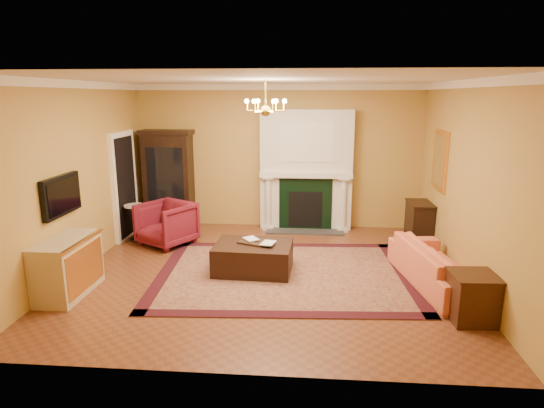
# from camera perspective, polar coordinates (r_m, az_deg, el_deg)

# --- Properties ---
(floor) EXTENTS (6.00, 5.50, 0.02)m
(floor) POSITION_cam_1_polar(r_m,az_deg,el_deg) (7.39, -0.75, -8.67)
(floor) COLOR brown
(floor) RESTS_ON ground
(ceiling) EXTENTS (6.00, 5.50, 0.02)m
(ceiling) POSITION_cam_1_polar(r_m,az_deg,el_deg) (6.84, -0.83, 15.46)
(ceiling) COLOR silver
(ceiling) RESTS_ON wall_back
(wall_back) EXTENTS (6.00, 0.02, 3.00)m
(wall_back) POSITION_cam_1_polar(r_m,az_deg,el_deg) (9.68, 0.76, 5.91)
(wall_back) COLOR #BA8343
(wall_back) RESTS_ON floor
(wall_front) EXTENTS (6.00, 0.02, 3.00)m
(wall_front) POSITION_cam_1_polar(r_m,az_deg,el_deg) (4.29, -4.25, -3.81)
(wall_front) COLOR #BA8343
(wall_front) RESTS_ON floor
(wall_left) EXTENTS (0.02, 5.50, 3.00)m
(wall_left) POSITION_cam_1_polar(r_m,az_deg,el_deg) (7.83, -23.31, 3.02)
(wall_left) COLOR #BA8343
(wall_left) RESTS_ON floor
(wall_right) EXTENTS (0.02, 5.50, 3.00)m
(wall_right) POSITION_cam_1_polar(r_m,az_deg,el_deg) (7.32, 23.40, 2.34)
(wall_right) COLOR #BA8343
(wall_right) RESTS_ON floor
(fireplace) EXTENTS (1.90, 0.70, 2.50)m
(fireplace) POSITION_cam_1_polar(r_m,az_deg,el_deg) (9.51, 4.29, 3.89)
(fireplace) COLOR silver
(fireplace) RESTS_ON wall_back
(crown_molding) EXTENTS (6.00, 5.50, 0.12)m
(crown_molding) POSITION_cam_1_polar(r_m,az_deg,el_deg) (7.80, -0.14, 14.70)
(crown_molding) COLOR white
(crown_molding) RESTS_ON ceiling
(doorway) EXTENTS (0.08, 1.05, 2.10)m
(doorway) POSITION_cam_1_polar(r_m,az_deg,el_deg) (9.40, -18.00, 2.22)
(doorway) COLOR white
(doorway) RESTS_ON wall_left
(tv_panel) EXTENTS (0.09, 0.95, 0.58)m
(tv_panel) POSITION_cam_1_polar(r_m,az_deg,el_deg) (7.31, -24.91, 0.98)
(tv_panel) COLOR black
(tv_panel) RESTS_ON wall_left
(gilt_mirror) EXTENTS (0.06, 0.76, 1.05)m
(gilt_mirror) POSITION_cam_1_polar(r_m,az_deg,el_deg) (8.61, 20.31, 5.14)
(gilt_mirror) COLOR gold
(gilt_mirror) RESTS_ON wall_right
(chandelier) EXTENTS (0.63, 0.55, 0.53)m
(chandelier) POSITION_cam_1_polar(r_m,az_deg,el_deg) (6.84, -0.81, 12.09)
(chandelier) COLOR gold
(chandelier) RESTS_ON ceiling
(oriental_rug) EXTENTS (4.15, 3.21, 0.02)m
(oriental_rug) POSITION_cam_1_polar(r_m,az_deg,el_deg) (7.32, 1.48, -8.72)
(oriental_rug) COLOR #490F1C
(oriental_rug) RESTS_ON floor
(china_cabinet) EXTENTS (1.01, 0.48, 1.98)m
(china_cabinet) POSITION_cam_1_polar(r_m,az_deg,el_deg) (9.92, -12.82, 2.79)
(china_cabinet) COLOR black
(china_cabinet) RESTS_ON floor
(wingback_armchair) EXTENTS (1.18, 1.16, 0.90)m
(wingback_armchair) POSITION_cam_1_polar(r_m,az_deg,el_deg) (8.80, -13.13, -2.18)
(wingback_armchair) COLOR maroon
(wingback_armchair) RESTS_ON floor
(pedestal_table) EXTENTS (0.40, 0.40, 0.71)m
(pedestal_table) POSITION_cam_1_polar(r_m,az_deg,el_deg) (9.23, -16.76, -1.92)
(pedestal_table) COLOR black
(pedestal_table) RESTS_ON floor
(commode) EXTENTS (0.53, 1.11, 0.82)m
(commode) POSITION_cam_1_polar(r_m,az_deg,el_deg) (7.11, -24.27, -7.20)
(commode) COLOR tan
(commode) RESTS_ON floor
(coral_sofa) EXTENTS (0.96, 2.18, 0.82)m
(coral_sofa) POSITION_cam_1_polar(r_m,az_deg,el_deg) (7.23, 20.24, -6.47)
(coral_sofa) COLOR #E87349
(coral_sofa) RESTS_ON floor
(end_table) EXTENTS (0.54, 0.54, 0.59)m
(end_table) POSITION_cam_1_polar(r_m,az_deg,el_deg) (6.32, 23.81, -10.83)
(end_table) COLOR #321B0D
(end_table) RESTS_ON floor
(console_table) EXTENTS (0.41, 0.70, 0.77)m
(console_table) POSITION_cam_1_polar(r_m,az_deg,el_deg) (9.15, 17.96, -2.34)
(console_table) COLOR black
(console_table) RESTS_ON floor
(leather_ottoman) EXTENTS (1.25, 0.94, 0.45)m
(leather_ottoman) POSITION_cam_1_polar(r_m,az_deg,el_deg) (7.35, -2.36, -6.69)
(leather_ottoman) COLOR black
(leather_ottoman) RESTS_ON oriental_rug
(ottoman_tray) EXTENTS (0.54, 0.49, 0.03)m
(ottoman_tray) POSITION_cam_1_polar(r_m,az_deg,el_deg) (7.33, -2.27, -4.75)
(ottoman_tray) COLOR black
(ottoman_tray) RESTS_ON leather_ottoman
(book_a) EXTENTS (0.18, 0.13, 0.26)m
(book_a) POSITION_cam_1_polar(r_m,az_deg,el_deg) (7.30, -3.34, -3.64)
(book_a) COLOR gray
(book_a) RESTS_ON ottoman_tray
(book_b) EXTENTS (0.20, 0.07, 0.27)m
(book_b) POSITION_cam_1_polar(r_m,az_deg,el_deg) (7.17, -1.23, -3.91)
(book_b) COLOR gray
(book_b) RESTS_ON ottoman_tray
(topiary_left) EXTENTS (0.17, 0.17, 0.45)m
(topiary_left) POSITION_cam_1_polar(r_m,az_deg,el_deg) (9.45, 1.12, 5.58)
(topiary_left) COLOR gray
(topiary_left) RESTS_ON fireplace
(topiary_right) EXTENTS (0.18, 0.18, 0.48)m
(topiary_right) POSITION_cam_1_polar(r_m,az_deg,el_deg) (9.46, 9.08, 5.53)
(topiary_right) COLOR gray
(topiary_right) RESTS_ON fireplace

